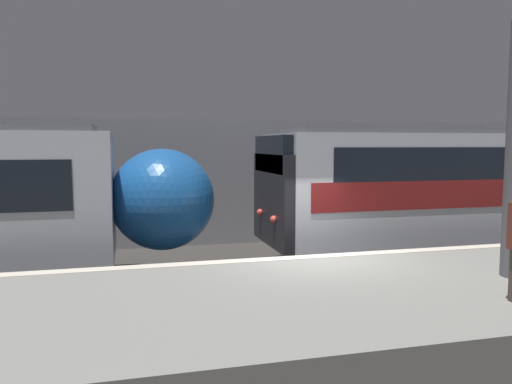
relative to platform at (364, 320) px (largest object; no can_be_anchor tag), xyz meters
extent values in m
plane|color=#33302D|center=(0.00, 2.22, -0.54)|extent=(120.00, 120.00, 0.00)
cube|color=slate|center=(0.00, 0.00, 0.00)|extent=(40.00, 4.44, 1.07)
cube|color=beige|center=(0.00, 2.07, 0.54)|extent=(40.00, 0.30, 0.01)
cube|color=#939399|center=(0.00, 9.03, 1.48)|extent=(50.00, 0.15, 4.03)
ellipsoid|color=#195199|center=(-2.69, 5.01, 1.41)|extent=(2.42, 2.58, 2.37)
sphere|color=#F2EFCC|center=(-1.74, 5.01, 0.98)|extent=(0.20, 0.20, 0.20)
cube|color=black|center=(0.00, 5.01, 1.32)|extent=(0.25, 2.74, 2.26)
cube|color=black|center=(0.00, 5.01, 2.45)|extent=(0.25, 2.46, 0.90)
sphere|color=#EA4C42|center=(-0.15, 4.38, 0.93)|extent=(0.18, 0.18, 0.18)
sphere|color=#EA4C42|center=(-0.15, 5.64, 0.93)|extent=(0.18, 0.18, 0.18)
camera|label=1|loc=(-3.46, -6.78, 2.69)|focal=35.00mm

